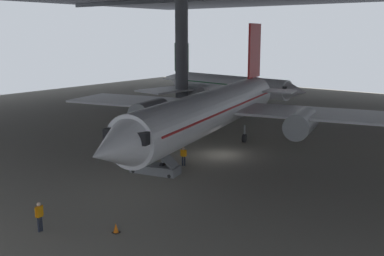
{
  "coord_description": "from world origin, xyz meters",
  "views": [
    {
      "loc": [
        23.96,
        -34.32,
        11.13
      ],
      "look_at": [
        -1.35,
        -2.05,
        2.67
      ],
      "focal_mm": 43.48,
      "sensor_mm": 36.0,
      "label": 1
    }
  ],
  "objects_px": {
    "boarding_stairs": "(154,164)",
    "airplane_distant": "(225,84)",
    "crew_worker_by_stairs": "(184,155)",
    "crew_worker_near_nose": "(39,215)",
    "traffic_cone_orange": "(116,228)",
    "airplane_main": "(213,110)"
  },
  "relations": [
    {
      "from": "boarding_stairs",
      "to": "airplane_distant",
      "type": "xyz_separation_m",
      "value": [
        -16.51,
        34.41,
        2.31
      ]
    },
    {
      "from": "boarding_stairs",
      "to": "crew_worker_by_stairs",
      "type": "height_order",
      "value": "boarding_stairs"
    },
    {
      "from": "boarding_stairs",
      "to": "crew_worker_near_nose",
      "type": "distance_m",
      "value": 12.56
    },
    {
      "from": "crew_worker_by_stairs",
      "to": "crew_worker_near_nose",
      "type": "bearing_deg",
      "value": -82.62
    },
    {
      "from": "boarding_stairs",
      "to": "crew_worker_by_stairs",
      "type": "relative_size",
      "value": 2.99
    },
    {
      "from": "crew_worker_by_stairs",
      "to": "traffic_cone_orange",
      "type": "distance_m",
      "value": 14.03
    },
    {
      "from": "boarding_stairs",
      "to": "traffic_cone_orange",
      "type": "xyz_separation_m",
      "value": [
        6.05,
        -9.79,
        -0.45
      ]
    },
    {
      "from": "boarding_stairs",
      "to": "crew_worker_by_stairs",
      "type": "xyz_separation_m",
      "value": [
        0.51,
        3.09,
        0.17
      ]
    },
    {
      "from": "crew_worker_by_stairs",
      "to": "traffic_cone_orange",
      "type": "bearing_deg",
      "value": -66.72
    },
    {
      "from": "boarding_stairs",
      "to": "airplane_distant",
      "type": "bearing_deg",
      "value": 115.64
    },
    {
      "from": "airplane_main",
      "to": "crew_worker_by_stairs",
      "type": "xyz_separation_m",
      "value": [
        2.43,
        -7.63,
        -2.67
      ]
    },
    {
      "from": "traffic_cone_orange",
      "to": "crew_worker_by_stairs",
      "type": "bearing_deg",
      "value": 113.28
    },
    {
      "from": "airplane_main",
      "to": "boarding_stairs",
      "type": "relative_size",
      "value": 8.1
    },
    {
      "from": "boarding_stairs",
      "to": "crew_worker_near_nose",
      "type": "bearing_deg",
      "value": -78.51
    },
    {
      "from": "airplane_distant",
      "to": "airplane_main",
      "type": "bearing_deg",
      "value": -58.38
    },
    {
      "from": "crew_worker_near_nose",
      "to": "boarding_stairs",
      "type": "bearing_deg",
      "value": 101.49
    },
    {
      "from": "airplane_distant",
      "to": "traffic_cone_orange",
      "type": "xyz_separation_m",
      "value": [
        22.56,
        -44.19,
        -2.76
      ]
    },
    {
      "from": "airplane_distant",
      "to": "crew_worker_by_stairs",
      "type": "bearing_deg",
      "value": -61.48
    },
    {
      "from": "airplane_main",
      "to": "crew_worker_near_nose",
      "type": "height_order",
      "value": "airplane_main"
    },
    {
      "from": "crew_worker_near_nose",
      "to": "traffic_cone_orange",
      "type": "distance_m",
      "value": 4.41
    },
    {
      "from": "crew_worker_by_stairs",
      "to": "airplane_distant",
      "type": "height_order",
      "value": "airplane_distant"
    },
    {
      "from": "crew_worker_by_stairs",
      "to": "airplane_distant",
      "type": "relative_size",
      "value": 0.06
    }
  ]
}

